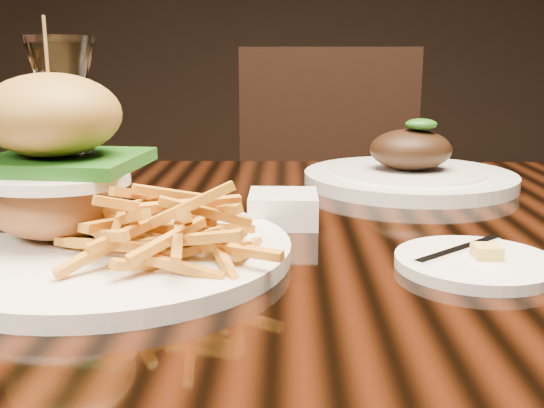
{
  "coord_description": "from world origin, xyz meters",
  "views": [
    {
      "loc": [
        0.01,
        -0.65,
        0.93
      ],
      "look_at": [
        -0.0,
        -0.13,
        0.81
      ],
      "focal_mm": 42.0,
      "sensor_mm": 36.0,
      "label": 1
    }
  ],
  "objects_px": {
    "burger_plate": "(97,200)",
    "wine_glass": "(63,88)",
    "dining_table": "(279,299)",
    "chair_far": "(329,216)",
    "far_dish": "(410,172)"
  },
  "relations": [
    {
      "from": "burger_plate",
      "to": "wine_glass",
      "type": "bearing_deg",
      "value": 138.15
    },
    {
      "from": "dining_table",
      "to": "wine_glass",
      "type": "height_order",
      "value": "wine_glass"
    },
    {
      "from": "burger_plate",
      "to": "wine_glass",
      "type": "relative_size",
      "value": 1.62
    },
    {
      "from": "chair_far",
      "to": "dining_table",
      "type": "bearing_deg",
      "value": -96.78
    },
    {
      "from": "burger_plate",
      "to": "far_dish",
      "type": "distance_m",
      "value": 0.49
    },
    {
      "from": "burger_plate",
      "to": "chair_far",
      "type": "relative_size",
      "value": 0.34
    },
    {
      "from": "wine_glass",
      "to": "chair_far",
      "type": "relative_size",
      "value": 0.21
    },
    {
      "from": "dining_table",
      "to": "burger_plate",
      "type": "distance_m",
      "value": 0.23
    },
    {
      "from": "dining_table",
      "to": "chair_far",
      "type": "xyz_separation_m",
      "value": [
        0.12,
        0.89,
        -0.13
      ]
    },
    {
      "from": "dining_table",
      "to": "burger_plate",
      "type": "bearing_deg",
      "value": -150.27
    },
    {
      "from": "burger_plate",
      "to": "chair_far",
      "type": "bearing_deg",
      "value": 92.84
    },
    {
      "from": "chair_far",
      "to": "burger_plate",
      "type": "bearing_deg",
      "value": -105.17
    },
    {
      "from": "wine_glass",
      "to": "burger_plate",
      "type": "bearing_deg",
      "value": -60.43
    },
    {
      "from": "wine_glass",
      "to": "far_dish",
      "type": "height_order",
      "value": "wine_glass"
    },
    {
      "from": "dining_table",
      "to": "far_dish",
      "type": "bearing_deg",
      "value": 53.66
    }
  ]
}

